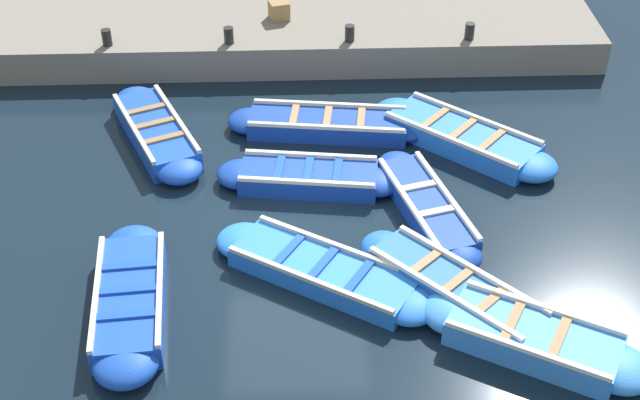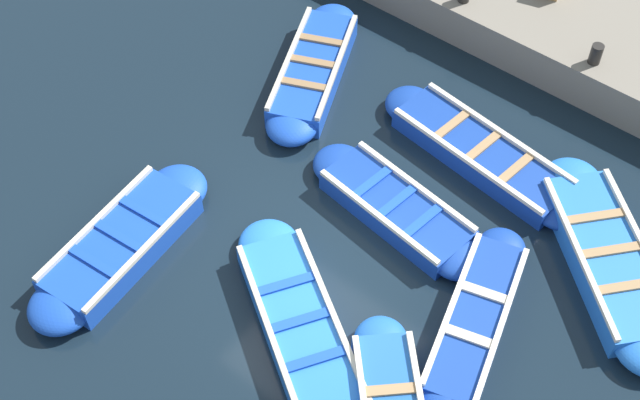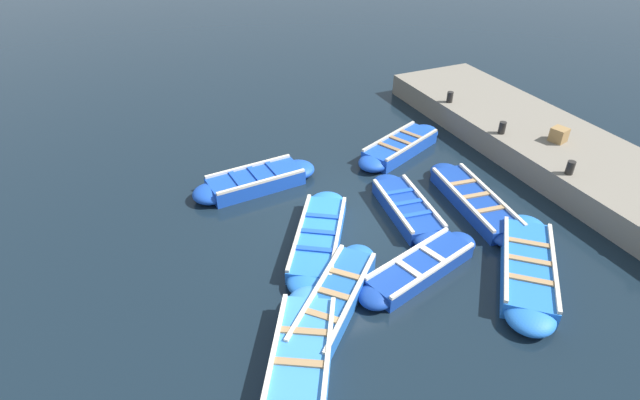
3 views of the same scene
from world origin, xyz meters
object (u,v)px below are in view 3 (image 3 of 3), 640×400
Objects in this scene: bollard_south at (450,97)px; boat_outer_left at (420,268)px; boat_inner_gap at (302,354)px; boat_bow_out at (334,301)px; boat_mid_row at (407,209)px; boat_broadside at (475,201)px; wooden_crate at (559,135)px; boat_alongside at (528,268)px; boat_outer_right at (256,181)px; boat_drifting at (400,147)px; boat_stern_in at (319,238)px; bollard_mid_south at (502,128)px; bollard_mid_north at (570,168)px.

boat_outer_left is at bearing -129.85° from bollard_south.
boat_inner_gap reaches higher than boat_outer_left.
boat_inner_gap reaches higher than boat_bow_out.
boat_mid_row is 1.00× the size of boat_inner_gap.
boat_broadside is 9.87× the size of wooden_crate.
boat_alongside is at bearing -68.67° from boat_mid_row.
boat_drifting is at bearing 1.32° from boat_outer_right.
boat_bow_out is 7.81× the size of wooden_crate.
boat_bow_out is 2.05m from boat_stern_in.
boat_bow_out reaches higher than boat_stern_in.
bollard_mid_south is at bearing 39.36° from boat_broadside.
bollard_south is (5.02, 6.01, 0.73)m from boat_outer_left.
boat_stern_in is at bearing -143.22° from boat_drifting.
boat_outer_right reaches higher than boat_outer_left.
boat_mid_row is 1.07× the size of boat_bow_out.
boat_outer_left is at bearing -49.47° from boat_stern_in.
boat_mid_row is 4.28m from bollard_mid_north.
bollard_mid_south reaches higher than boat_bow_out.
boat_alongside reaches higher than boat_bow_out.
bollard_mid_south is (2.37, 1.95, 0.72)m from boat_broadside.
bollard_mid_south is at bearing -26.68° from boat_drifting.
boat_mid_row is 5.81m from bollard_south.
boat_outer_right reaches higher than boat_mid_row.
bollard_mid_north is 1.00× the size of bollard_mid_south.
boat_drifting reaches higher than boat_mid_row.
bollard_mid_north is at bearing 32.91° from boat_alongside.
bollard_mid_south is (4.10, 1.53, 0.72)m from boat_mid_row.
boat_alongside is 5.18m from boat_inner_gap.
boat_broadside is at bearing -13.48° from boat_mid_row.
boat_outer_right is 8.57m from wooden_crate.
boat_mid_row is 5.29m from wooden_crate.
bollard_mid_north is at bearing -13.35° from boat_broadside.
boat_drifting is 4.64m from bollard_mid_north.
boat_inner_gap is at bearing -143.01° from boat_mid_row.
bollard_mid_north is 1.84m from wooden_crate.
boat_stern_in is at bearing 142.62° from boat_alongside.
boat_mid_row is 9.55× the size of bollard_mid_south.
bollard_mid_south is (7.13, -1.19, 0.70)m from boat_outer_right.
boat_inner_gap is (-5.58, -5.88, -0.00)m from boat_drifting.
wooden_crate is (4.08, 3.39, 0.73)m from boat_alongside.
wooden_crate is at bearing 14.53° from boat_broadside.
boat_inner_gap is 0.90× the size of boat_stern_in.
boat_mid_row is 0.85× the size of boat_broadside.
boat_bow_out is 0.88× the size of boat_drifting.
boat_stern_in is at bearing 176.47° from boat_broadside.
boat_mid_row is at bearing 3.63° from boat_stern_in.
wooden_crate reaches higher than boat_outer_right.
boat_outer_left is at bearing -65.69° from boat_outer_right.
boat_bow_out is at bearing -89.66° from boat_outer_right.
boat_bow_out is at bearing -152.72° from bollard_mid_south.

